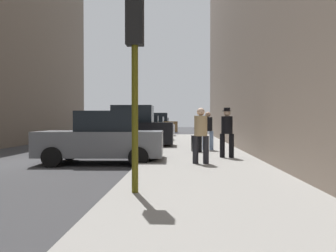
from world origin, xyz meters
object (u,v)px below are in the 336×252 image
object	(u,v)px
parked_bronze_suv	(156,125)
parked_red_hatchback	(160,125)
parked_black_suv	(130,129)
parked_silver_sedan	(151,128)
parked_dark_green_sedan	(142,130)
pedestrian_in_tan_coat	(201,133)
traffic_light	(135,50)
pedestrian_in_jeans	(208,129)
pedestrian_with_fedora	(227,130)
parked_gray_coupe	(103,139)
rolling_suitcase	(196,144)
fire_hydrant	(166,137)

from	to	relation	value
parked_bronze_suv	parked_red_hatchback	bearing A→B (deg)	90.00
parked_black_suv	parked_silver_sedan	distance (m)	11.39
parked_dark_green_sedan	parked_red_hatchback	xyz separation A→B (m)	(0.00, 17.37, 0.00)
parked_bronze_suv	parked_black_suv	bearing A→B (deg)	-90.00
parked_bronze_suv	pedestrian_in_tan_coat	distance (m)	24.51
parked_dark_green_sedan	parked_bronze_suv	world-z (taller)	parked_bronze_suv
parked_red_hatchback	pedestrian_in_tan_coat	distance (m)	29.64
parked_silver_sedan	traffic_light	xyz separation A→B (m)	(1.85, -22.44, 1.91)
pedestrian_in_jeans	pedestrian_with_fedora	distance (m)	2.98
parked_gray_coupe	parked_bronze_suv	size ratio (longest dim) A/B	0.92
parked_red_hatchback	rolling_suitcase	xyz separation A→B (m)	(3.33, -25.61, -0.36)
parked_black_suv	parked_dark_green_sedan	bearing A→B (deg)	90.00
parked_silver_sedan	parked_bronze_suv	distance (m)	5.92
parked_gray_coupe	pedestrian_in_jeans	bearing A→B (deg)	42.66
parked_dark_green_sedan	traffic_light	world-z (taller)	traffic_light
parked_black_suv	pedestrian_in_tan_coat	distance (m)	7.72
pedestrian_in_jeans	pedestrian_with_fedora	bearing A→B (deg)	-81.51
parked_black_suv	pedestrian_with_fedora	world-z (taller)	parked_black_suv
parked_red_hatchback	traffic_light	xyz separation A→B (m)	(1.85, -33.53, 1.91)
parked_black_suv	traffic_light	world-z (taller)	traffic_light
parked_black_suv	pedestrian_with_fedora	distance (m)	6.86
fire_hydrant	pedestrian_in_tan_coat	size ratio (longest dim) A/B	0.41
parked_black_suv	parked_bronze_suv	size ratio (longest dim) A/B	1.00
parked_red_hatchback	pedestrian_with_fedora	xyz separation A→B (m)	(4.32, -27.80, 0.29)
pedestrian_in_tan_coat	pedestrian_with_fedora	size ratio (longest dim) A/B	0.96
parked_red_hatchback	fire_hydrant	xyz separation A→B (m)	(1.80, -20.66, -0.35)
parked_black_suv	parked_red_hatchback	world-z (taller)	parked_black_suv
parked_black_suv	parked_dark_green_sedan	xyz separation A→B (m)	(0.00, 5.10, -0.18)
pedestrian_in_tan_coat	pedestrian_with_fedora	distance (m)	1.95
parked_gray_coupe	parked_black_suv	world-z (taller)	parked_black_suv
parked_red_hatchback	pedestrian_in_jeans	size ratio (longest dim) A/B	2.47
parked_dark_green_sedan	parked_gray_coupe	bearing A→B (deg)	-90.00
parked_silver_sedan	parked_red_hatchback	world-z (taller)	same
pedestrian_in_tan_coat	traffic_light	bearing A→B (deg)	-109.48
parked_bronze_suv	pedestrian_in_jeans	distance (m)	20.05
pedestrian_in_jeans	fire_hydrant	bearing A→B (deg)	116.30
parked_dark_green_sedan	fire_hydrant	bearing A→B (deg)	-61.21
parked_red_hatchback	pedestrian_in_jeans	world-z (taller)	pedestrian_in_jeans
parked_black_suv	traffic_light	distance (m)	11.34
pedestrian_with_fedora	rolling_suitcase	size ratio (longest dim) A/B	1.71
rolling_suitcase	parked_gray_coupe	bearing A→B (deg)	-139.89
parked_bronze_suv	pedestrian_with_fedora	xyz separation A→B (m)	(4.32, -22.63, 0.10)
parked_dark_green_sedan	pedestrian_in_tan_coat	bearing A→B (deg)	-74.76
parked_dark_green_sedan	rolling_suitcase	world-z (taller)	parked_dark_green_sedan
pedestrian_with_fedora	fire_hydrant	bearing A→B (deg)	109.38
parked_dark_green_sedan	pedestrian_in_tan_coat	distance (m)	12.53
parked_dark_green_sedan	pedestrian_with_fedora	distance (m)	11.29
traffic_light	pedestrian_in_tan_coat	world-z (taller)	traffic_light
parked_dark_green_sedan	pedestrian_with_fedora	world-z (taller)	pedestrian_with_fedora
parked_dark_green_sedan	fire_hydrant	size ratio (longest dim) A/B	6.05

